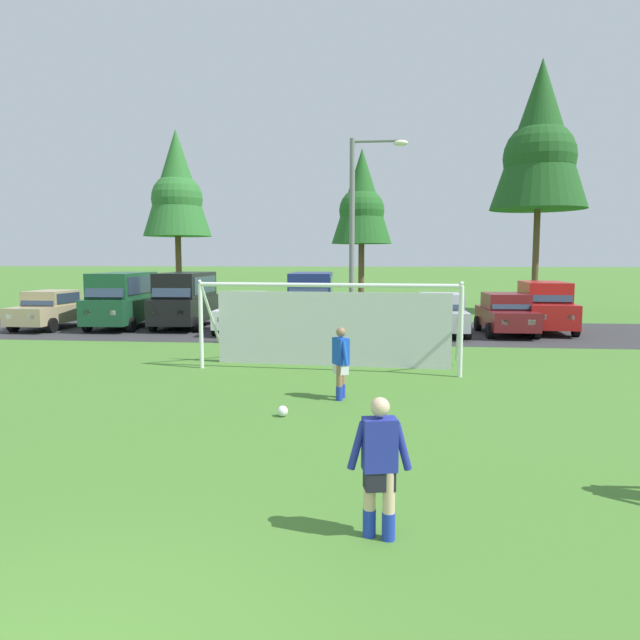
# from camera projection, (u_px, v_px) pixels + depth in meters

# --- Properties ---
(ground_plane) EXTENTS (400.00, 400.00, 0.00)m
(ground_plane) POSITION_uv_depth(u_px,v_px,m) (300.00, 357.00, 18.94)
(ground_plane) COLOR #477A2D
(parking_lot_strip) EXTENTS (52.00, 8.40, 0.01)m
(parking_lot_strip) POSITION_uv_depth(u_px,v_px,m) (322.00, 330.00, 25.89)
(parking_lot_strip) COLOR #333335
(parking_lot_strip) RESTS_ON ground
(soccer_ball) EXTENTS (0.22, 0.22, 0.22)m
(soccer_ball) POSITION_uv_depth(u_px,v_px,m) (283.00, 411.00, 11.84)
(soccer_ball) COLOR white
(soccer_ball) RESTS_ON ground
(soccer_goal) EXTENTS (7.54, 2.46, 2.57)m
(soccer_goal) POSITION_uv_depth(u_px,v_px,m) (330.00, 323.00, 17.06)
(soccer_goal) COLOR white
(soccer_goal) RESTS_ON ground
(player_striker_near) EXTENTS (0.43, 0.69, 1.64)m
(player_striker_near) POSITION_uv_depth(u_px,v_px,m) (341.00, 363.00, 13.23)
(player_striker_near) COLOR #936B4C
(player_striker_near) RESTS_ON ground
(player_midfield_center) EXTENTS (0.75, 0.32, 1.64)m
(player_midfield_center) POSITION_uv_depth(u_px,v_px,m) (379.00, 468.00, 6.62)
(player_midfield_center) COLOR beige
(player_midfield_center) RESTS_ON ground
(parked_car_slot_far_left) EXTENTS (2.15, 4.26, 1.72)m
(parked_car_slot_far_left) POSITION_uv_depth(u_px,v_px,m) (50.00, 309.00, 26.48)
(parked_car_slot_far_left) COLOR tan
(parked_car_slot_far_left) RESTS_ON ground
(parked_car_slot_left) EXTENTS (2.36, 4.88, 2.52)m
(parked_car_slot_left) POSITION_uv_depth(u_px,v_px,m) (123.00, 299.00, 26.82)
(parked_car_slot_left) COLOR #194C2D
(parked_car_slot_left) RESTS_ON ground
(parked_car_slot_center_left) EXTENTS (2.31, 4.86, 2.52)m
(parked_car_slot_center_left) POSITION_uv_depth(u_px,v_px,m) (185.00, 298.00, 26.89)
(parked_car_slot_center_left) COLOR black
(parked_car_slot_center_left) RESTS_ON ground
(parked_car_slot_center) EXTENTS (2.15, 4.26, 1.72)m
(parked_car_slot_center) POSITION_uv_depth(u_px,v_px,m) (244.00, 312.00, 25.27)
(parked_car_slot_center) COLOR silver
(parked_car_slot_center) RESTS_ON ground
(parked_car_slot_center_right) EXTENTS (2.41, 4.91, 2.52)m
(parked_car_slot_center_right) POSITION_uv_depth(u_px,v_px,m) (311.00, 299.00, 26.74)
(parked_car_slot_center_right) COLOR navy
(parked_car_slot_center_right) RESTS_ON ground
(parked_car_slot_right) EXTENTS (2.10, 4.23, 1.72)m
(parked_car_slot_right) POSITION_uv_depth(u_px,v_px,m) (441.00, 314.00, 24.35)
(parked_car_slot_right) COLOR #B2B2BC
(parked_car_slot_right) RESTS_ON ground
(parked_car_slot_far_right) EXTENTS (2.12, 4.24, 1.72)m
(parked_car_slot_far_right) POSITION_uv_depth(u_px,v_px,m) (506.00, 314.00, 24.44)
(parked_car_slot_far_right) COLOR maroon
(parked_car_slot_far_right) RESTS_ON ground
(parked_car_slot_end) EXTENTS (2.33, 4.70, 2.16)m
(parked_car_slot_end) POSITION_uv_depth(u_px,v_px,m) (544.00, 306.00, 25.32)
(parked_car_slot_end) COLOR red
(parked_car_slot_end) RESTS_ON ground
(tree_left_edge) EXTENTS (4.05, 4.05, 10.79)m
(tree_left_edge) POSITION_uv_depth(u_px,v_px,m) (177.00, 187.00, 35.04)
(tree_left_edge) COLOR brown
(tree_left_edge) RESTS_ON ground
(tree_mid_left) EXTENTS (3.65, 3.65, 9.73)m
(tree_mid_left) POSITION_uv_depth(u_px,v_px,m) (362.00, 200.00, 35.36)
(tree_mid_left) COLOR brown
(tree_mid_left) RESTS_ON ground
(tree_center_back) EXTENTS (5.34, 5.34, 14.24)m
(tree_center_back) POSITION_uv_depth(u_px,v_px,m) (540.00, 140.00, 32.94)
(tree_center_back) COLOR brown
(tree_center_back) RESTS_ON ground
(street_lamp) EXTENTS (2.00, 0.32, 7.15)m
(street_lamp) POSITION_uv_depth(u_px,v_px,m) (357.00, 242.00, 19.88)
(street_lamp) COLOR slate
(street_lamp) RESTS_ON ground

